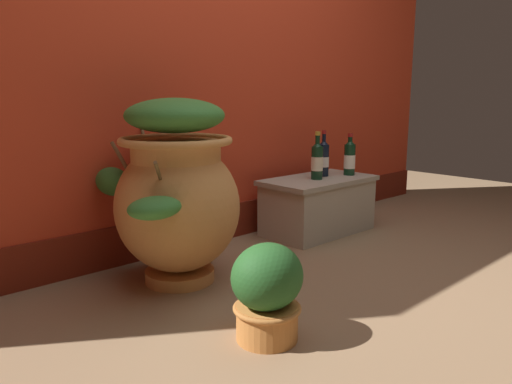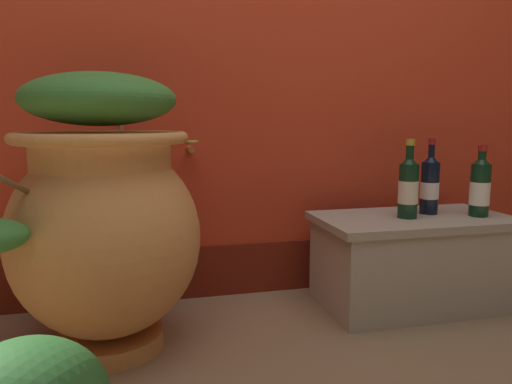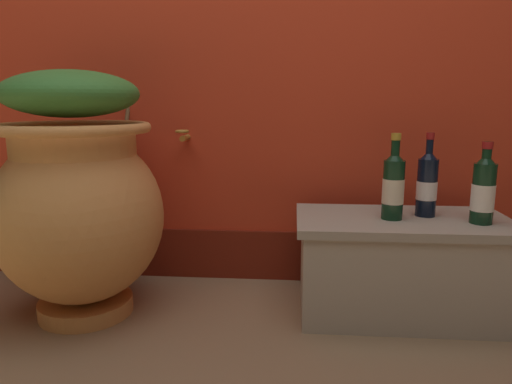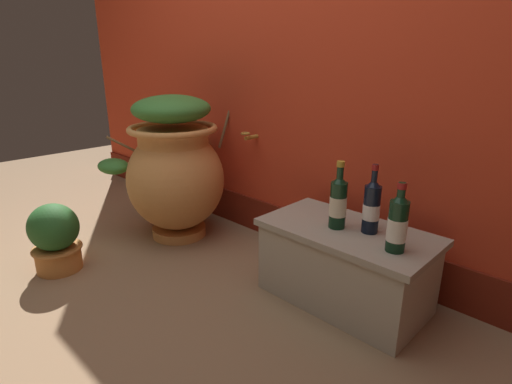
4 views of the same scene
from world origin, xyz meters
name	(u,v)px [view 1 (image 1 of 4)]	position (x,y,z in m)	size (l,w,h in m)	color
ground_plane	(365,291)	(0.00, 0.00, 0.00)	(7.00, 7.00, 0.00)	#896B4C
back_wall	(204,27)	(0.00, 1.20, 1.29)	(4.40, 0.33, 2.60)	red
terracotta_urn	(175,192)	(-0.56, 0.71, 0.44)	(0.69, 0.94, 0.88)	#D68E4C
stone_ledge	(318,203)	(0.61, 0.80, 0.20)	(0.77, 0.42, 0.36)	#B2A893
wine_bottle_left	(350,157)	(0.86, 0.75, 0.48)	(0.08, 0.08, 0.28)	black
wine_bottle_middle	(323,157)	(0.69, 0.84, 0.49)	(0.07, 0.07, 0.30)	black
wine_bottle_right	(317,160)	(0.56, 0.78, 0.49)	(0.08, 0.08, 0.30)	black
potted_shrub	(267,291)	(-0.65, -0.01, 0.19)	(0.28, 0.25, 0.37)	#CC7F3D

